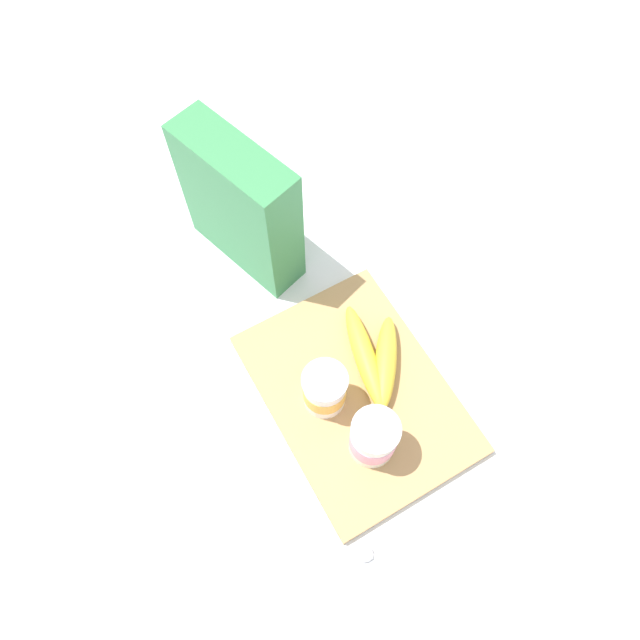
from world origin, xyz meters
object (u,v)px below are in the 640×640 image
object	(u,v)px
yogurt_cup_back	(325,390)
spoon	(380,557)
cereal_box	(241,206)
cutting_board	(356,393)
banana_bunch	(375,359)
yogurt_cup_front	(374,438)

from	to	relation	value
yogurt_cup_back	spoon	xyz separation A→B (m)	(-0.23, 0.04, -0.05)
cereal_box	yogurt_cup_back	distance (m)	0.32
cutting_board	banana_bunch	bearing A→B (deg)	-61.09
cereal_box	yogurt_cup_back	bearing A→B (deg)	158.52
cutting_board	yogurt_cup_front	size ratio (longest dim) A/B	3.92
cutting_board	banana_bunch	xyz separation A→B (m)	(0.03, -0.05, 0.02)
yogurt_cup_front	yogurt_cup_back	bearing A→B (deg)	13.72
yogurt_cup_front	yogurt_cup_back	size ratio (longest dim) A/B	1.06
yogurt_cup_front	yogurt_cup_back	distance (m)	0.10
yogurt_cup_back	spoon	world-z (taller)	yogurt_cup_back
yogurt_cup_back	banana_bunch	xyz separation A→B (m)	(0.01, -0.10, -0.03)
cereal_box	banana_bunch	world-z (taller)	cereal_box
yogurt_cup_front	spoon	world-z (taller)	yogurt_cup_front
cereal_box	spoon	xyz separation A→B (m)	(-0.54, 0.07, -0.12)
cutting_board	spoon	size ratio (longest dim) A/B	3.11
yogurt_cup_front	spoon	size ratio (longest dim) A/B	0.79
cereal_box	banana_bunch	xyz separation A→B (m)	(-0.29, -0.07, -0.09)
cutting_board	yogurt_cup_front	distance (m)	0.10
spoon	yogurt_cup_front	bearing A→B (deg)	-26.82
cereal_box	banana_bunch	bearing A→B (deg)	176.69
cutting_board	yogurt_cup_front	world-z (taller)	yogurt_cup_front
yogurt_cup_front	banana_bunch	world-z (taller)	yogurt_cup_front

